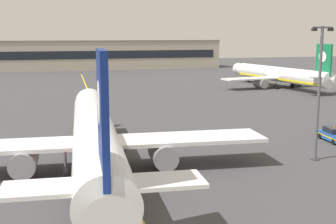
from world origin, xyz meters
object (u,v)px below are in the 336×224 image
object	(u,v)px
airliner_foreground	(95,137)
service_car_nearest	(334,135)
apron_lamp_post	(319,91)
safety_cone_by_nose_gear	(93,134)
airliner_background	(280,75)

from	to	relation	value
airliner_foreground	service_car_nearest	size ratio (longest dim) A/B	9.51
airliner_foreground	apron_lamp_post	world-z (taller)	apron_lamp_post
apron_lamp_post	safety_cone_by_nose_gear	world-z (taller)	apron_lamp_post
service_car_nearest	safety_cone_by_nose_gear	size ratio (longest dim) A/B	7.94
airliner_foreground	airliner_background	bearing A→B (deg)	47.42
airliner_background	safety_cone_by_nose_gear	size ratio (longest dim) A/B	68.28
airliner_background	apron_lamp_post	xyz separation A→B (m)	(-28.38, -56.34, 3.88)
airliner_background	apron_lamp_post	bearing A→B (deg)	-116.74
service_car_nearest	apron_lamp_post	bearing A→B (deg)	-136.83
airliner_background	apron_lamp_post	world-z (taller)	apron_lamp_post
airliner_foreground	service_car_nearest	xyz separation A→B (m)	(28.47, 4.52, -2.60)
airliner_foreground	apron_lamp_post	size ratio (longest dim) A/B	3.13
airliner_foreground	safety_cone_by_nose_gear	world-z (taller)	airliner_foreground
airliner_background	safety_cone_by_nose_gear	xyz separation A→B (m)	(-48.61, -39.27, -2.79)
airliner_background	apron_lamp_post	size ratio (longest dim) A/B	2.83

